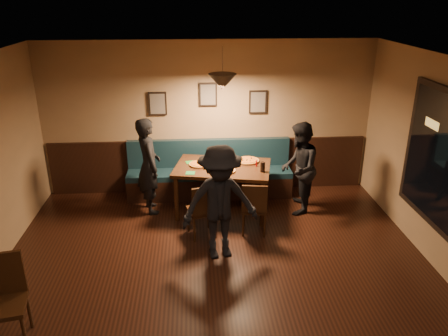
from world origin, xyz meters
name	(u,v)px	position (x,y,z in m)	size (l,w,h in m)	color
floor	(221,308)	(0.00, 0.00, 0.00)	(7.00, 7.00, 0.00)	black
ceiling	(220,75)	(0.00, 0.00, 2.80)	(7.00, 7.00, 0.00)	silver
wall_back	(208,119)	(0.00, 3.50, 1.40)	(6.00, 6.00, 0.00)	#8C704F
wainscot	(209,165)	(0.00, 3.47, 0.50)	(5.88, 0.06, 1.00)	black
booth_bench	(210,170)	(0.00, 3.20, 0.50)	(3.00, 0.60, 1.00)	#0F232D
picture_left	(158,104)	(-0.90, 3.47, 1.70)	(0.32, 0.04, 0.42)	black
picture_center	(208,94)	(0.00, 3.47, 1.85)	(0.32, 0.04, 0.42)	black
picture_right	(258,102)	(0.90, 3.47, 1.70)	(0.32, 0.04, 0.42)	black
pendant_lamp	(222,82)	(0.19, 2.53, 2.25)	(0.44, 0.44, 0.25)	black
dining_table	(223,189)	(0.19, 2.53, 0.42)	(1.57, 1.01, 0.84)	black
chair_near_left	(201,209)	(-0.19, 1.76, 0.44)	(0.39, 0.39, 0.89)	black
chair_near_right	(254,207)	(0.64, 1.80, 0.44)	(0.39, 0.39, 0.87)	black
diner_left	(149,166)	(-1.04, 2.67, 0.83)	(0.60, 0.40, 1.66)	black
diner_right	(299,168)	(1.48, 2.47, 0.79)	(0.77, 0.60, 1.58)	black
diner_front	(220,203)	(0.06, 1.17, 0.84)	(1.08, 0.62, 1.67)	black
pizza_a	(199,164)	(-0.19, 2.61, 0.86)	(0.34, 0.34, 0.04)	orange
pizza_b	(226,170)	(0.23, 2.30, 0.86)	(0.31, 0.31, 0.04)	#C05F24
pizza_c	(248,160)	(0.64, 2.71, 0.86)	(0.38, 0.38, 0.04)	orange
soda_glass	(263,167)	(0.82, 2.25, 0.92)	(0.08, 0.08, 0.17)	black
tabasco_bottle	(257,163)	(0.76, 2.49, 0.90)	(0.03, 0.03, 0.12)	#A00605
napkin_a	(190,162)	(-0.35, 2.75, 0.84)	(0.14, 0.14, 0.01)	#1D6D21
napkin_b	(190,173)	(-0.34, 2.27, 0.84)	(0.15, 0.15, 0.01)	#1D6F2F
cutlery_set	(221,175)	(0.14, 2.16, 0.84)	(0.02, 0.17, 0.00)	silver
cafe_chair_far	(3,305)	(-2.32, -0.39, 0.51)	(0.45, 0.45, 1.01)	#301C0D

